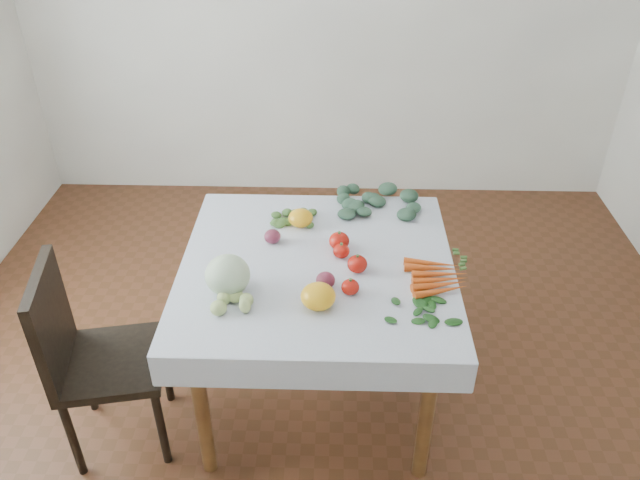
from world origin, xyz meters
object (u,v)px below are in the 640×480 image
Objects in this scene: table at (317,283)px; chair at (87,350)px; carrot_bunch at (437,277)px; heirloom_back at (301,218)px; cabbage at (228,275)px.

chair is at bearing -162.30° from table.
carrot_bunch is at bearing 7.75° from chair.
carrot_bunch is at bearing -11.99° from table.
cabbage is at bearing -117.51° from heirloom_back.
carrot_bunch is (1.39, 0.19, 0.26)m from chair.
cabbage is (0.58, 0.10, 0.32)m from chair.
heirloom_back is 0.42× the size of carrot_bunch.
table is 0.97m from chair.
cabbage is 0.55m from heirloom_back.
cabbage reaches higher than heirloom_back.
heirloom_back is at bearing 62.49° from cabbage.
carrot_bunch is at bearing 6.50° from cabbage.
table is 5.76× the size of cabbage.
chair reaches higher than carrot_bunch.
chair is 1.43m from carrot_bunch.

